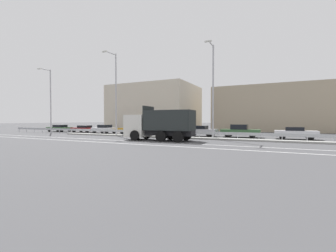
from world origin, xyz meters
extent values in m
plane|color=#424244|center=(0.00, 0.00, 0.00)|extent=(320.00, 320.00, 0.00)
cube|color=silver|center=(-0.73, -2.49, 0.00)|extent=(63.74, 0.16, 0.01)
cube|color=silver|center=(-0.73, -4.83, 0.00)|extent=(63.74, 0.16, 0.01)
cube|color=gray|center=(0.00, 2.70, 0.09)|extent=(35.06, 1.10, 0.18)
cube|color=#9EA0A5|center=(0.00, 3.70, 0.62)|extent=(63.74, 0.04, 0.32)
cylinder|color=#ADADB2|center=(-31.57, 3.70, 0.31)|extent=(0.09, 0.09, 0.62)
cylinder|color=#ADADB2|center=(-29.46, 3.70, 0.31)|extent=(0.09, 0.09, 0.62)
cylinder|color=#ADADB2|center=(-27.36, 3.70, 0.31)|extent=(0.09, 0.09, 0.62)
cylinder|color=#ADADB2|center=(-25.26, 3.70, 0.31)|extent=(0.09, 0.09, 0.62)
cylinder|color=#ADADB2|center=(-23.15, 3.70, 0.31)|extent=(0.09, 0.09, 0.62)
cylinder|color=#ADADB2|center=(-21.05, 3.70, 0.31)|extent=(0.09, 0.09, 0.62)
cylinder|color=#ADADB2|center=(-18.94, 3.70, 0.31)|extent=(0.09, 0.09, 0.62)
cylinder|color=#ADADB2|center=(-16.84, 3.70, 0.31)|extent=(0.09, 0.09, 0.62)
cylinder|color=#ADADB2|center=(-14.73, 3.70, 0.31)|extent=(0.09, 0.09, 0.62)
cylinder|color=#ADADB2|center=(-12.63, 3.70, 0.31)|extent=(0.09, 0.09, 0.62)
cylinder|color=#ADADB2|center=(-10.52, 3.70, 0.31)|extent=(0.09, 0.09, 0.62)
cylinder|color=#ADADB2|center=(-8.42, 3.70, 0.31)|extent=(0.09, 0.09, 0.62)
cylinder|color=#ADADB2|center=(-6.31, 3.70, 0.31)|extent=(0.09, 0.09, 0.62)
cylinder|color=#ADADB2|center=(-4.21, 3.70, 0.31)|extent=(0.09, 0.09, 0.62)
cylinder|color=#ADADB2|center=(-2.10, 3.70, 0.31)|extent=(0.09, 0.09, 0.62)
cylinder|color=#ADADB2|center=(0.00, 3.70, 0.31)|extent=(0.09, 0.09, 0.62)
cylinder|color=#ADADB2|center=(2.10, 3.70, 0.31)|extent=(0.09, 0.09, 0.62)
cylinder|color=#ADADB2|center=(4.21, 3.70, 0.31)|extent=(0.09, 0.09, 0.62)
cylinder|color=#ADADB2|center=(6.31, 3.70, 0.31)|extent=(0.09, 0.09, 0.62)
cylinder|color=#ADADB2|center=(8.42, 3.70, 0.31)|extent=(0.09, 0.09, 0.62)
cylinder|color=#ADADB2|center=(10.52, 3.70, 0.31)|extent=(0.09, 0.09, 0.62)
cylinder|color=#ADADB2|center=(12.63, 3.70, 0.31)|extent=(0.09, 0.09, 0.62)
cylinder|color=#ADADB2|center=(14.73, 3.70, 0.31)|extent=(0.09, 0.09, 0.62)
cube|color=silver|center=(-3.24, -0.79, 1.46)|extent=(2.25, 2.52, 2.30)
cube|color=black|center=(-4.33, -0.83, 1.87)|extent=(0.11, 2.09, 0.86)
cube|color=black|center=(-4.37, -0.83, 0.47)|extent=(0.20, 2.38, 0.24)
cube|color=black|center=(0.35, -0.64, 0.79)|extent=(5.08, 1.54, 0.53)
cube|color=#232828|center=(0.35, -0.64, 1.11)|extent=(4.92, 2.53, 0.12)
cube|color=#232828|center=(0.40, -1.76, 2.11)|extent=(4.83, 0.30, 1.88)
cube|color=#232828|center=(0.31, 0.47, 2.11)|extent=(4.83, 0.30, 1.88)
cube|color=#232828|center=(-2.01, -0.74, 2.34)|extent=(0.19, 2.34, 2.35)
cube|color=#232828|center=(2.71, -0.55, 2.11)|extent=(0.19, 2.34, 1.88)
cylinder|color=black|center=(-2.87, -1.96, 0.52)|extent=(1.05, 0.36, 1.04)
cylinder|color=black|center=(-2.97, 0.42, 0.52)|extent=(1.05, 0.36, 1.04)
cylinder|color=black|center=(0.02, -1.85, 0.52)|extent=(1.05, 0.36, 1.04)
cylinder|color=black|center=(-0.07, 0.53, 0.52)|extent=(1.05, 0.36, 1.04)
cylinder|color=black|center=(1.78, -1.78, 0.52)|extent=(1.05, 0.36, 1.04)
cylinder|color=black|center=(1.69, 0.60, 0.52)|extent=(1.05, 0.36, 1.04)
cylinder|color=white|center=(-3.89, 2.70, 0.18)|extent=(0.16, 0.16, 0.36)
cylinder|color=black|center=(-3.89, 2.70, 0.54)|extent=(0.16, 0.16, 0.36)
cylinder|color=white|center=(-3.89, 2.70, 0.90)|extent=(0.16, 0.16, 0.36)
cylinder|color=black|center=(-3.89, 2.70, 1.27)|extent=(0.16, 0.16, 0.36)
cylinder|color=white|center=(-3.89, 2.70, 1.63)|extent=(0.16, 0.16, 0.36)
cylinder|color=#1E4CB2|center=(-3.89, 2.70, 2.15)|extent=(0.69, 0.03, 0.69)
cylinder|color=white|center=(-3.89, 2.70, 2.15)|extent=(0.74, 0.02, 0.74)
cylinder|color=#ADADB2|center=(-21.62, 2.61, 4.95)|extent=(0.18, 0.18, 9.90)
cylinder|color=#ADADB2|center=(-21.63, 1.72, 9.75)|extent=(0.12, 1.79, 0.10)
cube|color=silver|center=(-21.64, 0.83, 9.67)|extent=(0.70, 0.21, 0.12)
cylinder|color=#ADADB2|center=(-8.87, 2.56, 5.35)|extent=(0.18, 0.18, 10.69)
cylinder|color=#ADADB2|center=(-8.95, 1.58, 10.54)|extent=(0.24, 1.97, 0.10)
cube|color=silver|center=(-9.02, 0.60, 10.46)|extent=(0.71, 0.25, 0.12)
cylinder|color=#ADADB2|center=(3.87, 2.81, 5.03)|extent=(0.18, 0.18, 10.06)
cylinder|color=#ADADB2|center=(3.87, 1.83, 9.91)|extent=(0.10, 1.95, 0.10)
cube|color=silver|center=(3.87, 0.85, 9.83)|extent=(0.70, 0.20, 0.12)
cube|color=#335B33|center=(-24.90, 6.74, 0.57)|extent=(4.59, 2.21, 0.54)
cube|color=black|center=(-24.76, 6.75, 1.05)|extent=(2.00, 1.77, 0.42)
cylinder|color=black|center=(-26.20, 5.75, 0.30)|extent=(0.61, 0.25, 0.60)
cylinder|color=black|center=(-26.34, 7.49, 0.30)|extent=(0.61, 0.25, 0.60)
cylinder|color=black|center=(-23.45, 5.98, 0.30)|extent=(0.61, 0.25, 0.60)
cylinder|color=black|center=(-23.60, 7.72, 0.30)|extent=(0.61, 0.25, 0.60)
cube|color=maroon|center=(-19.50, 7.24, 0.55)|extent=(4.55, 2.13, 0.50)
cube|color=black|center=(-19.36, 7.25, 0.99)|extent=(1.98, 1.71, 0.38)
cylinder|color=black|center=(-20.79, 6.29, 0.30)|extent=(0.61, 0.25, 0.60)
cylinder|color=black|center=(-20.93, 7.97, 0.30)|extent=(0.61, 0.25, 0.60)
cylinder|color=black|center=(-18.06, 6.51, 0.30)|extent=(0.61, 0.25, 0.60)
cylinder|color=black|center=(-18.20, 8.19, 0.30)|extent=(0.61, 0.25, 0.60)
cube|color=silver|center=(-14.50, 6.62, 0.60)|extent=(4.13, 1.93, 0.60)
cube|color=black|center=(-14.38, 6.62, 1.13)|extent=(1.77, 1.62, 0.45)
cylinder|color=black|center=(-15.79, 5.83, 0.30)|extent=(0.61, 0.22, 0.60)
cylinder|color=black|center=(-15.73, 7.51, 0.30)|extent=(0.61, 0.22, 0.60)
cylinder|color=black|center=(-13.27, 5.73, 0.30)|extent=(0.61, 0.22, 0.60)
cylinder|color=black|center=(-13.21, 7.41, 0.30)|extent=(0.61, 0.22, 0.60)
cube|color=#B27A14|center=(-9.19, 6.94, 0.60)|extent=(4.41, 1.88, 0.60)
cube|color=black|center=(-9.32, 6.94, 1.18)|extent=(1.85, 1.66, 0.55)
cylinder|color=black|center=(-7.82, 7.84, 0.30)|extent=(0.60, 0.20, 0.60)
cylinder|color=black|center=(-7.82, 6.05, 0.30)|extent=(0.60, 0.20, 0.60)
cylinder|color=black|center=(-10.56, 7.84, 0.30)|extent=(0.60, 0.20, 0.60)
cylinder|color=black|center=(-10.56, 6.05, 0.30)|extent=(0.60, 0.20, 0.60)
cube|color=gray|center=(-4.40, 6.60, 0.62)|extent=(3.82, 1.90, 0.65)
cube|color=black|center=(-4.52, 6.60, 1.17)|extent=(1.61, 1.66, 0.45)
cylinder|color=black|center=(-3.22, 7.48, 0.30)|extent=(0.60, 0.21, 0.60)
cylinder|color=black|center=(-3.23, 5.70, 0.30)|extent=(0.60, 0.21, 0.60)
cylinder|color=black|center=(-5.57, 7.50, 0.30)|extent=(0.60, 0.21, 0.60)
cylinder|color=black|center=(-5.59, 5.72, 0.30)|extent=(0.60, 0.21, 0.60)
cube|color=#A3A3A8|center=(1.34, 6.75, 0.62)|extent=(4.07, 1.81, 0.65)
cube|color=black|center=(1.22, 6.76, 1.16)|extent=(1.73, 1.55, 0.43)
cylinder|color=black|center=(2.61, 7.54, 0.30)|extent=(0.60, 0.21, 0.60)
cylinder|color=black|center=(2.57, 5.91, 0.30)|extent=(0.60, 0.21, 0.60)
cylinder|color=black|center=(0.11, 7.60, 0.30)|extent=(0.60, 0.21, 0.60)
cylinder|color=black|center=(0.07, 5.97, 0.30)|extent=(0.60, 0.21, 0.60)
cube|color=#335B33|center=(6.11, 7.25, 0.63)|extent=(4.49, 1.75, 0.66)
cube|color=black|center=(5.97, 7.25, 1.25)|extent=(1.89, 1.54, 0.60)
cylinder|color=black|center=(7.50, 8.07, 0.30)|extent=(0.60, 0.20, 0.60)
cylinder|color=black|center=(7.50, 6.42, 0.30)|extent=(0.60, 0.20, 0.60)
cylinder|color=black|center=(4.72, 8.08, 0.30)|extent=(0.60, 0.20, 0.60)
cylinder|color=black|center=(4.71, 6.42, 0.30)|extent=(0.60, 0.20, 0.60)
cube|color=silver|center=(11.87, 6.75, 0.62)|extent=(4.15, 1.77, 0.65)
cube|color=black|center=(11.75, 6.75, 1.14)|extent=(1.75, 1.54, 0.39)
cylinder|color=black|center=(13.15, 7.58, 0.30)|extent=(0.60, 0.21, 0.60)
cylinder|color=black|center=(13.16, 5.94, 0.30)|extent=(0.60, 0.21, 0.60)
cylinder|color=black|center=(10.58, 7.56, 0.30)|extent=(0.60, 0.21, 0.60)
cylinder|color=black|center=(10.60, 5.91, 0.30)|extent=(0.60, 0.21, 0.60)
cube|color=beige|center=(-13.81, 21.97, 4.69)|extent=(16.99, 13.24, 9.37)
cube|color=tan|center=(8.92, 25.86, 4.22)|extent=(20.54, 8.83, 8.43)
camera|label=1|loc=(9.97, -20.90, 2.05)|focal=24.00mm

